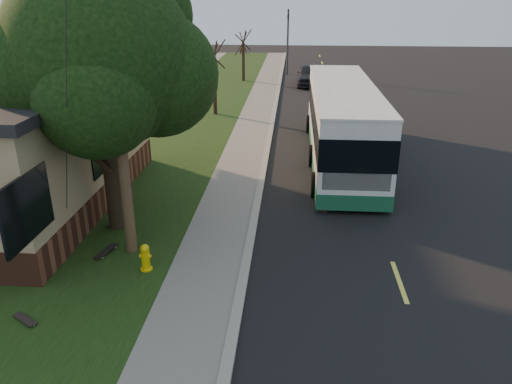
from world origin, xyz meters
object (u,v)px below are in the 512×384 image
leafy_tree (103,59)px  skateboard_spare (25,319)px  traffic_signal (288,38)px  distant_car (310,74)px  dumpster (0,175)px  bare_tree_far (243,57)px  skateboard_main (106,251)px  fire_hydrant (146,257)px  utility_pole (115,90)px  skateboarder (113,200)px  bare_tree_near (214,79)px  transit_bus (342,121)px

leafy_tree → skateboard_spare: size_ratio=11.08×
traffic_signal → distant_car: bearing=-70.1°
leafy_tree → dumpster: size_ratio=4.34×
leafy_tree → skateboard_spare: (-0.52, -5.05, -5.05)m
bare_tree_far → skateboard_main: bare_tree_far is taller
leafy_tree → fire_hydrant: bearing=-59.3°
fire_hydrant → bare_tree_far: 30.04m
traffic_signal → skateboard_spare: bearing=-98.1°
utility_pole → skateboard_spare: bearing=-112.2°
leafy_tree → skateboarder: bearing=-163.2°
skateboard_spare → distant_car: bearing=77.2°
fire_hydrant → utility_pole: (-0.71, 0.99, 4.20)m
skateboard_main → skateboarder: bearing=101.2°
bare_tree_far → traffic_signal: (3.50, 4.00, 1.16)m
bare_tree_near → dumpster: (-5.88, -13.02, -1.41)m
skateboard_spare → distant_car: distant_car is taller
bare_tree_far → skateboard_main: (-0.98, -29.22, -1.87)m
fire_hydrant → utility_pole: size_ratio=0.08×
bare_tree_near → skateboard_spare: bare_tree_near is taller
fire_hydrant → distant_car: size_ratio=0.15×
dumpster → distant_car: distant_car is taller
traffic_signal → dumpster: size_ratio=3.06×
leafy_tree → distant_car: (6.57, 26.10, -4.33)m
transit_bus → skateboard_spare: size_ratio=17.13×
traffic_signal → utility_pole: bearing=-96.6°
bare_tree_near → traffic_signal: traffic_signal is taller
skateboard_spare → transit_bus: bearing=57.3°
bare_tree_far → dumpster: bare_tree_far is taller
traffic_signal → transit_bus: traffic_signal is taller
traffic_signal → skateboard_main: 33.66m
bare_tree_far → utility_pole: bearing=-90.6°
bare_tree_far → dumpster: bearing=-104.3°
skateboard_spare → distant_car: size_ratio=0.14×
fire_hydrant → bare_tree_near: (-0.90, 18.00, 1.72)m
distant_car → skateboard_spare: bearing=-101.9°
leafy_tree → bare_tree_near: bearing=87.5°
bare_tree_far → dumpster: (-6.38, -25.02, -1.26)m
fire_hydrant → traffic_signal: (3.10, 34.00, 2.73)m
utility_pole → bare_tree_near: 17.19m
fire_hydrant → bare_tree_far: size_ratio=0.18×
transit_bus → dumpster: 13.63m
fire_hydrant → transit_bus: (5.86, 9.98, 1.31)m
transit_bus → skateboarder: bearing=-135.8°
bare_tree_near → skateboard_main: 17.34m
skateboard_main → distant_car: (6.37, 27.97, 0.70)m
bare_tree_far → transit_bus: bearing=-72.6°
distant_car → bare_tree_near: bearing=-117.9°
bare_tree_far → transit_bus: bare_tree_far is taller
skateboarder → skateboard_spare: skateboarder is taller
skateboard_main → leafy_tree: bearing=95.9°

